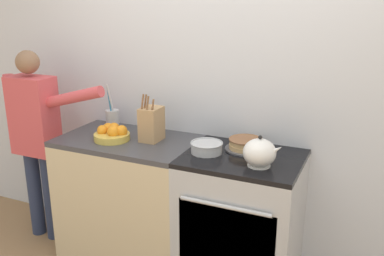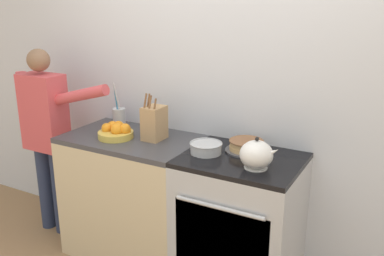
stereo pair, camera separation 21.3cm
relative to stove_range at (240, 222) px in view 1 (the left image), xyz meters
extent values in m
cube|color=silver|center=(-0.24, 0.32, 0.84)|extent=(8.00, 0.04, 2.60)
cube|color=beige|center=(-0.84, 0.00, -0.02)|extent=(0.95, 0.60, 0.89)
cube|color=#3D3D42|center=(-0.84, 0.00, 0.44)|extent=(0.95, 0.60, 0.03)
cube|color=#B7BABF|center=(0.00, 0.00, -0.02)|extent=(0.73, 0.60, 0.89)
cube|color=black|center=(0.00, -0.29, 0.01)|extent=(0.60, 0.01, 0.49)
cylinder|color=#B7BABF|center=(0.00, -0.31, 0.27)|extent=(0.55, 0.02, 0.02)
cube|color=black|center=(0.00, 0.00, 0.45)|extent=(0.73, 0.60, 0.03)
cylinder|color=#4C4C51|center=(-0.02, 0.12, 0.47)|extent=(0.27, 0.27, 0.01)
cylinder|color=tan|center=(-0.02, 0.12, 0.48)|extent=(0.22, 0.22, 0.03)
cylinder|color=tan|center=(-0.02, 0.12, 0.51)|extent=(0.21, 0.21, 0.03)
cylinder|color=brown|center=(-0.02, 0.12, 0.53)|extent=(0.22, 0.22, 0.01)
cylinder|color=white|center=(0.13, -0.11, 0.46)|extent=(0.14, 0.14, 0.01)
ellipsoid|color=white|center=(0.13, -0.11, 0.54)|extent=(0.19, 0.19, 0.16)
cone|color=white|center=(0.22, -0.11, 0.57)|extent=(0.10, 0.04, 0.08)
sphere|color=black|center=(0.13, -0.11, 0.64)|extent=(0.02, 0.02, 0.02)
cylinder|color=#B7BABF|center=(-0.23, -0.03, 0.49)|extent=(0.20, 0.20, 0.06)
torus|color=#B7BABF|center=(-0.23, -0.03, 0.53)|extent=(0.21, 0.21, 0.01)
cube|color=tan|center=(-0.67, 0.04, 0.58)|extent=(0.13, 0.16, 0.23)
cylinder|color=brown|center=(-0.70, 0.00, 0.74)|extent=(0.01, 0.04, 0.10)
cylinder|color=brown|center=(-0.67, 0.00, 0.73)|extent=(0.01, 0.04, 0.09)
cylinder|color=brown|center=(-0.63, 0.00, 0.73)|extent=(0.01, 0.03, 0.07)
cylinder|color=brown|center=(-0.70, 0.04, 0.73)|extent=(0.01, 0.04, 0.09)
cylinder|color=#B7BABF|center=(-1.07, 0.17, 0.53)|extent=(0.10, 0.10, 0.14)
cylinder|color=#B7BABF|center=(-1.06, 0.15, 0.65)|extent=(0.06, 0.04, 0.29)
cylinder|color=teal|center=(-1.07, 0.15, 0.64)|extent=(0.05, 0.01, 0.27)
cylinder|color=gold|center=(-0.92, -0.07, 0.48)|extent=(0.25, 0.25, 0.05)
sphere|color=orange|center=(-0.89, -0.08, 0.53)|extent=(0.08, 0.08, 0.08)
sphere|color=orange|center=(-0.99, -0.08, 0.53)|extent=(0.07, 0.07, 0.07)
sphere|color=orange|center=(-0.94, -0.01, 0.53)|extent=(0.08, 0.08, 0.08)
sphere|color=orange|center=(-0.98, -0.03, 0.53)|extent=(0.07, 0.07, 0.07)
sphere|color=orange|center=(-0.85, -0.04, 0.53)|extent=(0.08, 0.08, 0.08)
cylinder|color=#283351|center=(-1.70, -0.05, -0.10)|extent=(0.11, 0.11, 0.72)
cylinder|color=#283351|center=(-1.54, -0.05, -0.10)|extent=(0.11, 0.11, 0.72)
cube|color=#D14C51|center=(-1.62, -0.05, 0.55)|extent=(0.34, 0.20, 0.59)
cylinder|color=#D14C51|center=(-1.83, -0.05, 0.60)|extent=(0.08, 0.08, 0.50)
cylinder|color=#D14C51|center=(-1.24, -0.05, 0.73)|extent=(0.51, 0.08, 0.21)
sphere|color=#846047|center=(-1.62, -0.05, 0.95)|extent=(0.17, 0.17, 0.17)
camera|label=1|loc=(0.72, -2.38, 1.42)|focal=40.00mm
camera|label=2|loc=(0.91, -2.29, 1.42)|focal=40.00mm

